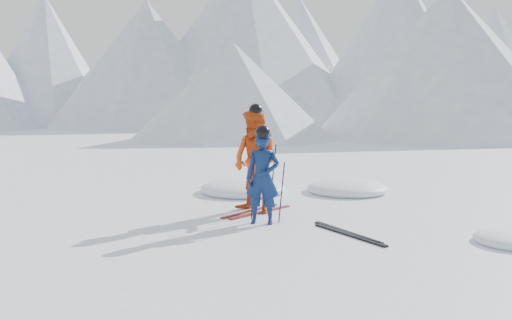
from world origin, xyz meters
The scene contains 12 objects.
ground centered at (0.00, 0.00, 0.00)m, with size 160.00×160.00×0.00m, color white.
skier_blue centered at (-1.56, 0.19, 0.83)m, with size 0.60×0.40×1.66m, color #0C1F4B.
skier_red centered at (-2.18, 0.96, 1.02)m, with size 0.99×0.77×2.03m, color #D14410.
pole_blue_left centered at (-1.86, 0.34, 0.55)m, with size 0.02×0.02×1.10m, color black.
pole_blue_right centered at (-1.31, 0.44, 0.55)m, with size 0.02×0.02×1.10m, color black.
pole_red_left centered at (-2.48, 1.21, 0.68)m, with size 0.02×0.02×1.35m, color black.
pole_red_right centered at (-1.88, 1.11, 0.68)m, with size 0.02×0.02×1.35m, color black.
ski_worn_left centered at (-2.30, 0.96, 0.01)m, with size 0.09×1.70×0.03m, color black.
ski_worn_right centered at (-2.06, 0.96, 0.01)m, with size 0.09×1.70×0.03m, color black.
ski_loose_a centered at (-0.01, 0.31, 0.01)m, with size 0.09×1.70×0.03m, color black.
ski_loose_b centered at (0.09, 0.16, 0.01)m, with size 0.09×1.70×0.03m, color black.
snow_lumps centered at (-1.56, 2.74, 0.00)m, with size 9.27×6.75×0.45m.
Camera 1 is at (3.28, -8.03, 2.19)m, focal length 38.00 mm.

